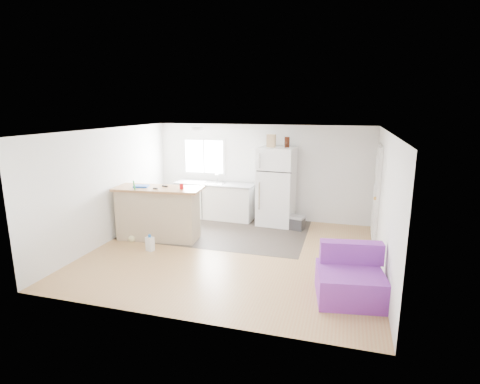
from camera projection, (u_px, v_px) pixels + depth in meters
name	position (u px, v px, depth m)	size (l,w,h in m)	color
room	(233.00, 194.00, 7.17)	(5.51, 5.01, 2.41)	#AF7A49
vinyl_zone	(219.00, 230.00, 8.81)	(4.05, 2.50, 0.00)	#322B25
window	(204.00, 156.00, 9.84)	(1.18, 0.06, 0.98)	white
interior_door	(377.00, 194.00, 7.93)	(0.11, 0.92, 2.10)	white
ceiling_fixture	(197.00, 128.00, 8.36)	(0.30, 0.30, 0.07)	white
kitchen_cabinets	(215.00, 200.00, 9.69)	(2.09, 0.73, 1.20)	white
peninsula	(158.00, 213.00, 8.10)	(1.93, 0.89, 1.15)	#C6AE8F
refrigerator	(277.00, 186.00, 9.06)	(0.89, 0.85, 1.90)	white
cooler	(295.00, 222.00, 8.82)	(0.49, 0.39, 0.33)	#2F2F32
purple_seat	(350.00, 280.00, 5.64)	(1.08, 1.04, 0.79)	#722E97
cleaner_jug	(150.00, 244.00, 7.50)	(0.18, 0.15, 0.34)	white
mop	(134.00, 231.00, 8.01)	(0.24, 0.38, 1.36)	green
red_cup	(181.00, 186.00, 7.80)	(0.08, 0.08, 0.12)	red
blue_tray	(141.00, 186.00, 8.01)	(0.30, 0.22, 0.04)	#1346B7
tool_a	(165.00, 186.00, 8.04)	(0.14, 0.05, 0.03)	black
tool_b	(155.00, 188.00, 7.81)	(0.10, 0.04, 0.03)	black
cardboard_box	(271.00, 141.00, 8.79)	(0.20, 0.10, 0.30)	tan
bottle_left	(286.00, 142.00, 8.72)	(0.07, 0.07, 0.25)	#3A160A
bottle_right	(288.00, 142.00, 8.73)	(0.07, 0.07, 0.25)	#3A160A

